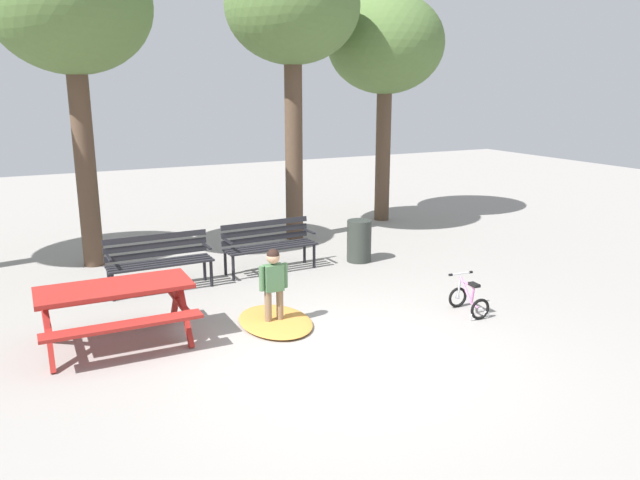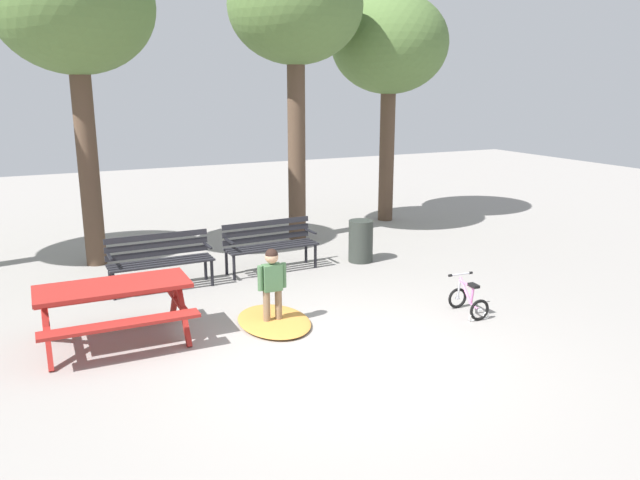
# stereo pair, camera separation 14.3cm
# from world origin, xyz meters

# --- Properties ---
(ground) EXTENTS (36.00, 36.00, 0.00)m
(ground) POSITION_xyz_m (0.00, 0.00, 0.00)
(ground) COLOR gray
(picnic_table) EXTENTS (1.81, 1.35, 0.79)m
(picnic_table) POSITION_xyz_m (-2.32, 1.54, 0.59)
(picnic_table) COLOR maroon
(picnic_table) RESTS_ON ground
(park_bench_far_left) EXTENTS (1.61, 0.48, 0.85)m
(park_bench_far_left) POSITION_xyz_m (-1.38, 3.47, 0.51)
(park_bench_far_left) COLOR #232328
(park_bench_far_left) RESTS_ON ground
(park_bench_left) EXTENTS (1.62, 0.53, 0.85)m
(park_bench_left) POSITION_xyz_m (0.52, 3.64, 0.51)
(park_bench_left) COLOR #232328
(park_bench_left) RESTS_ON ground
(child_standing) EXTENTS (0.40, 0.18, 1.05)m
(child_standing) POSITION_xyz_m (-0.36, 1.29, 0.62)
(child_standing) COLOR #7F664C
(child_standing) RESTS_ON ground
(kids_bicycle) EXTENTS (0.39, 0.58, 0.54)m
(kids_bicycle) POSITION_xyz_m (2.24, 0.46, 0.20)
(kids_bicycle) COLOR black
(kids_bicycle) RESTS_ON ground
(leaf_pile) EXTENTS (0.99, 1.37, 0.07)m
(leaf_pile) POSITION_xyz_m (-0.33, 1.32, 0.04)
(leaf_pile) COLOR #C68438
(leaf_pile) RESTS_ON ground
(trash_bin) EXTENTS (0.44, 0.44, 0.76)m
(trash_bin) POSITION_xyz_m (2.19, 3.44, 0.38)
(trash_bin) COLOR #2D332D
(trash_bin) RESTS_ON ground
(tree_left) EXTENTS (2.60, 2.60, 5.46)m
(tree_left) POSITION_xyz_m (-2.14, 5.34, 4.29)
(tree_left) COLOR brown
(tree_left) RESTS_ON ground
(tree_center) EXTENTS (2.60, 2.60, 5.68)m
(tree_center) POSITION_xyz_m (1.86, 5.53, 4.49)
(tree_center) COLOR brown
(tree_center) RESTS_ON ground
(tree_right) EXTENTS (2.60, 2.60, 5.10)m
(tree_right) POSITION_xyz_m (4.46, 6.29, 3.94)
(tree_right) COLOR brown
(tree_right) RESTS_ON ground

